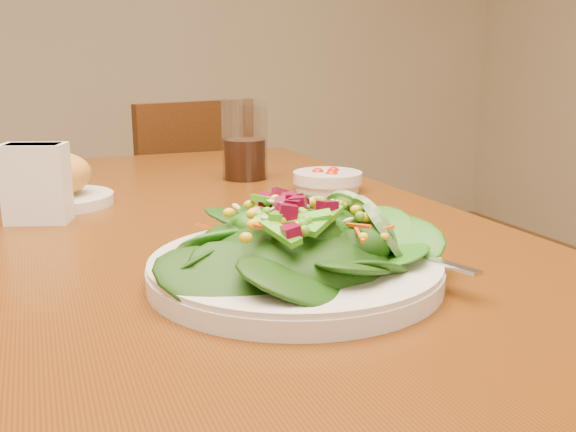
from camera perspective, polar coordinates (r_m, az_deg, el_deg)
The scene contains 7 objects.
dining_table at distance 0.97m, azimuth -10.65°, elevation -6.50°, with size 0.90×1.40×0.75m.
chair_far at distance 2.00m, azimuth -9.65°, elevation -1.52°, with size 0.51×0.51×0.87m.
salad_plate at distance 0.68m, azimuth 1.46°, elevation -3.03°, with size 0.31×0.31×0.09m.
bread_plate at distance 1.10m, azimuth -19.76°, elevation 2.72°, with size 0.17×0.17×0.09m.
tomato_bowl at distance 1.15m, azimuth 3.53°, elevation 3.15°, with size 0.12×0.12×0.04m.
drinking_glass at distance 1.26m, azimuth -3.88°, elevation 6.31°, with size 0.09×0.09×0.16m.
napkin_holder at distance 0.99m, azimuth -21.47°, elevation 2.89°, with size 0.10×0.07×0.11m.
Camera 1 is at (-0.16, -0.89, 0.98)m, focal length 40.00 mm.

